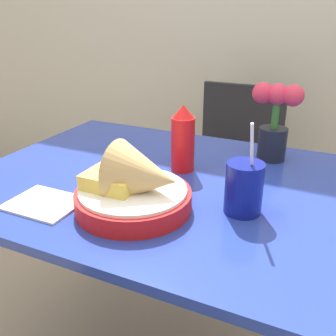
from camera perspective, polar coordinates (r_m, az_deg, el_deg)
dining_table at (r=1.07m, az=2.73°, el=-6.96°), size 1.22×0.82×0.74m
chair_far_window at (r=1.84m, az=10.15°, el=1.64°), size 0.40×0.40×0.85m
food_basket at (r=0.87m, az=-4.72°, el=-3.03°), size 0.28×0.28×0.17m
ketchup_bottle at (r=1.08m, az=2.29°, el=4.40°), size 0.07×0.07×0.19m
drink_cup at (r=0.88m, az=11.47°, el=-3.21°), size 0.09×0.09×0.23m
flower_vase at (r=1.19m, az=15.97°, el=7.12°), size 0.15×0.09×0.24m
napkin at (r=0.96m, az=-18.32°, el=-5.13°), size 0.17×0.14×0.01m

